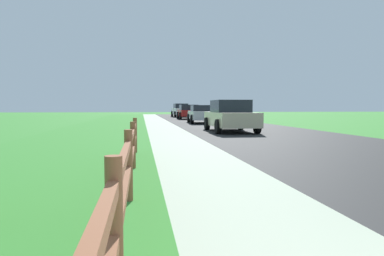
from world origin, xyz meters
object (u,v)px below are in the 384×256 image
Objects in this scene: parked_car_white at (181,110)px; parked_car_silver at (202,114)px; parked_suv_beige at (230,116)px; parked_car_red at (188,112)px.

parked_car_silver is at bearing -90.77° from parked_car_white.
parked_suv_beige reaches higher than parked_car_red.
parked_car_silver is at bearing -91.09° from parked_car_red.
parked_car_silver is (0.16, 9.48, -0.07)m from parked_suv_beige.
parked_car_white reaches higher than parked_suv_beige.
parked_car_silver is 0.89× the size of parked_car_white.
parked_car_silver is 1.05× the size of parked_car_red.
parked_car_silver is 17.20m from parked_car_white.
parked_suv_beige is 26.68m from parked_car_white.
parked_car_red is at bearing -90.37° from parked_car_white.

